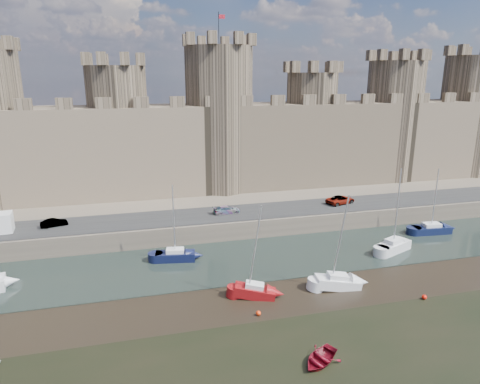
{
  "coord_description": "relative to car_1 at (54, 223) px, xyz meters",
  "views": [
    {
      "loc": [
        -12.09,
        -21.22,
        21.47
      ],
      "look_at": [
        -1.17,
        22.0,
        9.0
      ],
      "focal_mm": 32.0,
      "sensor_mm": 36.0,
      "label": 1
    }
  ],
  "objects": [
    {
      "name": "buoy_3",
      "position": [
        37.16,
        -23.54,
        -2.79
      ],
      "size": [
        0.49,
        0.49,
        0.49
      ],
      "primitive_type": "sphere",
      "color": "red",
      "rests_on": "ground"
    },
    {
      "name": "sailboat_5",
      "position": [
        29.93,
        -19.32,
        -2.31
      ],
      "size": [
        4.82,
        2.36,
        10.01
      ],
      "rotation": [
        0.0,
        0.0,
        -0.12
      ],
      "color": "silver",
      "rests_on": "ground"
    },
    {
      "name": "car_1",
      "position": [
        0.0,
        0.0,
        0.0
      ],
      "size": [
        3.45,
        1.97,
        1.07
      ],
      "primitive_type": "imported",
      "rotation": [
        0.0,
        0.0,
        1.84
      ],
      "color": "gray",
      "rests_on": "quay"
    },
    {
      "name": "road",
      "position": [
        22.49,
        -0.33,
        -0.49
      ],
      "size": [
        160.0,
        7.0,
        0.1
      ],
      "primitive_type": "cube",
      "color": "black",
      "rests_on": "quay"
    },
    {
      "name": "car_2",
      "position": [
        22.48,
        -0.18,
        0.01
      ],
      "size": [
        3.93,
        1.96,
        1.1
      ],
      "primitive_type": "imported",
      "rotation": [
        0.0,
        0.0,
        1.69
      ],
      "color": "gray",
      "rests_on": "quay"
    },
    {
      "name": "sailboat_1",
      "position": [
        14.39,
        -8.58,
        -2.29
      ],
      "size": [
        4.82,
        2.51,
        9.2
      ],
      "rotation": [
        0.0,
        0.0,
        -0.16
      ],
      "color": "black",
      "rests_on": "ground"
    },
    {
      "name": "dinghy_4",
      "position": [
        23.17,
        -29.98,
        -2.69
      ],
      "size": [
        4.18,
        3.92,
        0.7
      ],
      "primitive_type": "imported",
      "rotation": [
        1.57,
        0.0,
        5.31
      ],
      "color": "maroon",
      "rests_on": "ground"
    },
    {
      "name": "quay",
      "position": [
        22.49,
        25.67,
        -1.79
      ],
      "size": [
        160.0,
        60.0,
        2.5
      ],
      "primitive_type": "cube",
      "color": "#4C443A",
      "rests_on": "ground"
    },
    {
      "name": "sailboat_3",
      "position": [
        49.6,
        -8.28,
        -2.31
      ],
      "size": [
        5.34,
        2.47,
        9.08
      ],
      "rotation": [
        0.0,
        0.0,
        -0.09
      ],
      "color": "black",
      "rests_on": "ground"
    },
    {
      "name": "car_3",
      "position": [
        39.99,
        0.12,
        0.1
      ],
      "size": [
        5.01,
        3.38,
        1.28
      ],
      "primitive_type": "imported",
      "rotation": [
        0.0,
        0.0,
        1.87
      ],
      "color": "gray",
      "rests_on": "quay"
    },
    {
      "name": "buoy_1",
      "position": [
        20.55,
        -22.33,
        -2.81
      ],
      "size": [
        0.46,
        0.46,
        0.46
      ],
      "primitive_type": "sphere",
      "color": "#FA340B",
      "rests_on": "ground"
    },
    {
      "name": "water_channel",
      "position": [
        22.49,
        -10.33,
        -3.0
      ],
      "size": [
        160.0,
        12.0,
        0.08
      ],
      "primitive_type": "cube",
      "color": "black",
      "rests_on": "ground"
    },
    {
      "name": "sailboat_2",
      "position": [
        40.9,
        -12.52,
        -2.2
      ],
      "size": [
        5.23,
        3.63,
        10.53
      ],
      "rotation": [
        0.0,
        0.0,
        0.39
      ],
      "color": "silver",
      "rests_on": "ground"
    },
    {
      "name": "castle",
      "position": [
        21.86,
        13.67,
        8.63
      ],
      "size": [
        108.5,
        11.0,
        29.0
      ],
      "color": "#42382B",
      "rests_on": "quay"
    },
    {
      "name": "sailboat_4",
      "position": [
        21.13,
        -19.03,
        -2.33
      ],
      "size": [
        4.35,
        2.8,
        9.48
      ],
      "rotation": [
        0.0,
        0.0,
        -0.33
      ],
      "color": "maroon",
      "rests_on": "ground"
    }
  ]
}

